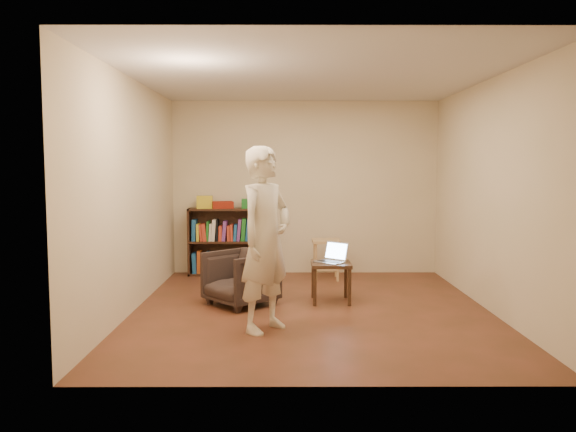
{
  "coord_description": "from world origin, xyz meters",
  "views": [
    {
      "loc": [
        -0.28,
        -6.25,
        1.61
      ],
      "look_at": [
        -0.26,
        0.35,
        1.04
      ],
      "focal_mm": 35.0,
      "sensor_mm": 36.0,
      "label": 1
    }
  ],
  "objects_px": {
    "bookshelf": "(229,245)",
    "laptop": "(332,258)",
    "side_table": "(331,269)",
    "person": "(266,239)",
    "stool": "(326,247)",
    "armchair": "(241,278)"
  },
  "relations": [
    {
      "from": "side_table",
      "to": "bookshelf",
      "type": "bearing_deg",
      "value": 128.88
    },
    {
      "from": "bookshelf",
      "to": "person",
      "type": "height_order",
      "value": "person"
    },
    {
      "from": "stool",
      "to": "person",
      "type": "bearing_deg",
      "value": -107.0
    },
    {
      "from": "side_table",
      "to": "person",
      "type": "xyz_separation_m",
      "value": [
        -0.74,
        -1.17,
        0.51
      ]
    },
    {
      "from": "stool",
      "to": "bookshelf",
      "type": "bearing_deg",
      "value": 165.95
    },
    {
      "from": "bookshelf",
      "to": "stool",
      "type": "relative_size",
      "value": 2.09
    },
    {
      "from": "bookshelf",
      "to": "armchair",
      "type": "relative_size",
      "value": 1.71
    },
    {
      "from": "person",
      "to": "side_table",
      "type": "bearing_deg",
      "value": 4.92
    },
    {
      "from": "side_table",
      "to": "stool",
      "type": "bearing_deg",
      "value": 88.35
    },
    {
      "from": "armchair",
      "to": "side_table",
      "type": "height_order",
      "value": "armchair"
    },
    {
      "from": "laptop",
      "to": "stool",
      "type": "bearing_deg",
      "value": 129.77
    },
    {
      "from": "bookshelf",
      "to": "person",
      "type": "relative_size",
      "value": 0.66
    },
    {
      "from": "bookshelf",
      "to": "side_table",
      "type": "xyz_separation_m",
      "value": [
        1.39,
        -1.73,
        -0.04
      ]
    },
    {
      "from": "laptop",
      "to": "person",
      "type": "distance_m",
      "value": 1.46
    },
    {
      "from": "bookshelf",
      "to": "laptop",
      "type": "height_order",
      "value": "bookshelf"
    },
    {
      "from": "person",
      "to": "laptop",
      "type": "bearing_deg",
      "value": 4.84
    },
    {
      "from": "bookshelf",
      "to": "armchair",
      "type": "distance_m",
      "value": 1.91
    },
    {
      "from": "side_table",
      "to": "armchair",
      "type": "bearing_deg",
      "value": -172.27
    },
    {
      "from": "side_table",
      "to": "laptop",
      "type": "bearing_deg",
      "value": 53.48
    },
    {
      "from": "armchair",
      "to": "person",
      "type": "distance_m",
      "value": 1.23
    },
    {
      "from": "armchair",
      "to": "side_table",
      "type": "relative_size",
      "value": 1.47
    },
    {
      "from": "armchair",
      "to": "person",
      "type": "bearing_deg",
      "value": -25.02
    }
  ]
}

